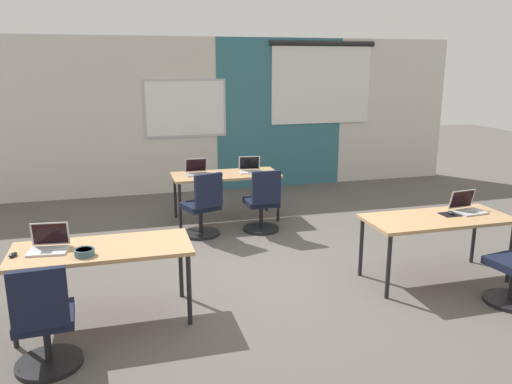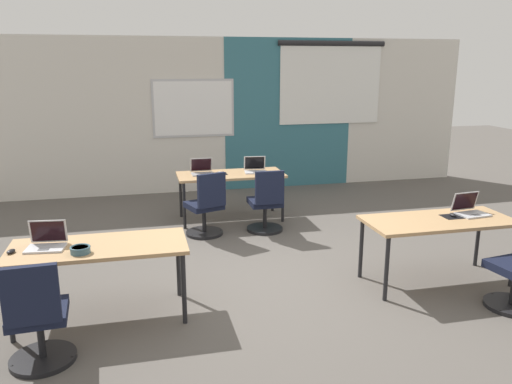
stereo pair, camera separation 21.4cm
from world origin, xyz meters
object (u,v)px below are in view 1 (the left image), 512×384
(mouse_far_left, at_px, (215,173))
(laptop_near_right_end, at_px, (467,207))
(desk_far_center, at_px, (226,178))
(laptop_far_left, at_px, (197,171))
(mouse_near_right_end, at_px, (451,213))
(chair_far_left, at_px, (203,210))
(desk_near_left, at_px, (102,253))
(laptop_near_left_end, at_px, (49,245))
(snack_bowl, at_px, (84,252))
(chair_far_right, at_px, (263,206))
(desk_near_right, at_px, (437,222))
(mouse_near_left_end, at_px, (13,255))
(chair_near_left_end, at_px, (45,327))
(laptop_far_right, at_px, (250,169))

(mouse_far_left, bearing_deg, laptop_near_right_end, -49.09)
(desk_far_center, relative_size, mouse_far_left, 15.46)
(laptop_far_left, bearing_deg, mouse_near_right_end, -50.91)
(chair_far_left, relative_size, laptop_near_right_end, 2.56)
(desk_near_left, height_order, chair_far_left, chair_far_left)
(mouse_near_right_end, bearing_deg, desk_near_left, -179.30)
(laptop_near_left_end, distance_m, chair_far_left, 2.72)
(desk_near_left, height_order, laptop_near_left_end, laptop_near_left_end)
(desk_far_center, height_order, snack_bowl, snack_bowl)
(chair_far_left, xyz_separation_m, chair_far_right, (0.85, -0.03, 0.00))
(desk_near_left, distance_m, laptop_near_left_end, 0.47)
(desk_near_right, relative_size, mouse_near_left_end, 14.09)
(desk_far_center, bearing_deg, laptop_near_right_end, -51.08)
(laptop_near_left_end, bearing_deg, chair_far_left, 56.64)
(laptop_near_left_end, distance_m, mouse_near_left_end, 0.30)
(chair_near_left_end, bearing_deg, laptop_far_right, -129.29)
(chair_far_right, bearing_deg, mouse_far_left, -53.74)
(mouse_far_left, height_order, laptop_near_right_end, laptop_near_right_end)
(laptop_far_right, bearing_deg, mouse_near_left_end, -128.04)
(desk_far_center, xyz_separation_m, laptop_near_right_end, (2.19, -2.71, 0.11))
(desk_near_right, height_order, chair_near_left_end, chair_near_left_end)
(snack_bowl, bearing_deg, chair_far_left, 58.31)
(laptop_far_right, bearing_deg, chair_near_left_end, -118.83)
(desk_near_right, distance_m, mouse_near_left_end, 4.23)
(desk_near_right, distance_m, mouse_far_left, 3.40)
(laptop_near_left_end, relative_size, mouse_near_right_end, 3.44)
(chair_far_left, xyz_separation_m, laptop_near_right_end, (2.66, -2.02, 0.39))
(mouse_near_left_end, relative_size, mouse_near_right_end, 1.09)
(mouse_near_left_end, height_order, laptop_near_right_end, laptop_near_right_end)
(laptop_far_right, relative_size, mouse_near_right_end, 3.48)
(laptop_near_left_end, distance_m, snack_bowl, 0.38)
(desk_near_left, distance_m, mouse_near_left_end, 0.74)
(chair_far_left, xyz_separation_m, laptop_far_right, (0.86, 0.71, 0.39))
(desk_far_center, bearing_deg, chair_near_left_end, -121.71)
(desk_near_left, relative_size, chair_near_left_end, 1.74)
(desk_far_center, height_order, laptop_far_left, laptop_far_left)
(desk_near_right, bearing_deg, laptop_far_left, 127.12)
(laptop_near_right_end, bearing_deg, chair_near_left_end, -175.80)
(laptop_far_left, distance_m, snack_bowl, 3.38)
(chair_far_left, bearing_deg, laptop_far_left, -112.83)
(mouse_near_left_end, bearing_deg, desk_near_left, 3.18)
(mouse_near_right_end, bearing_deg, mouse_near_left_end, -178.88)
(laptop_near_right_end, distance_m, mouse_near_right_end, 0.25)
(desk_near_right, xyz_separation_m, mouse_near_left_end, (-4.23, -0.04, 0.08))
(laptop_far_right, xyz_separation_m, chair_far_right, (-0.01, -0.74, -0.39))
(mouse_near_left_end, distance_m, laptop_near_right_end, 4.67)
(desk_near_right, bearing_deg, mouse_far_left, 124.32)
(chair_near_left_end, relative_size, mouse_near_right_end, 8.84)
(chair_far_left, distance_m, laptop_near_right_end, 3.36)
(mouse_near_left_end, relative_size, chair_far_left, 0.12)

